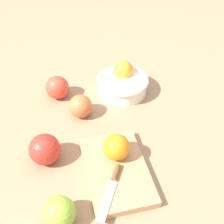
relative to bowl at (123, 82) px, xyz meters
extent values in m
plane|color=#997556|center=(0.20, -0.10, -0.04)|extent=(2.40, 2.40, 0.00)
cylinder|color=white|center=(0.00, 0.00, -0.01)|extent=(0.16, 0.16, 0.05)
torus|color=white|center=(0.00, 0.00, 0.01)|extent=(0.17, 0.17, 0.02)
sphere|color=orange|center=(-0.03, 0.01, 0.03)|extent=(0.07, 0.07, 0.07)
cube|color=tan|center=(0.33, -0.11, -0.03)|extent=(0.24, 0.16, 0.02)
sphere|color=orange|center=(0.29, -0.10, 0.02)|extent=(0.07, 0.07, 0.07)
cube|color=silver|center=(0.41, -0.15, -0.01)|extent=(0.11, 0.07, 0.00)
cylinder|color=brown|center=(0.34, -0.12, -0.01)|extent=(0.05, 0.03, 0.01)
sphere|color=red|center=(0.24, -0.28, 0.01)|extent=(0.08, 0.08, 0.08)
sphere|color=#CC6638|center=(0.08, -0.16, 0.00)|extent=(0.07, 0.07, 0.07)
sphere|color=#8EB738|center=(0.42, -0.26, 0.00)|extent=(0.07, 0.07, 0.07)
sphere|color=#D6422D|center=(-0.02, -0.21, 0.00)|extent=(0.08, 0.08, 0.08)
camera|label=1|loc=(0.79, -0.24, 0.60)|focal=49.11mm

